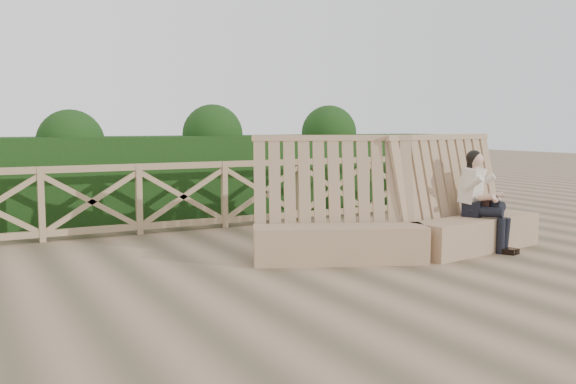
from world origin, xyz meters
name	(u,v)px	position (x,y,z in m)	size (l,w,h in m)	color
ground	(286,275)	(0.00, 0.00, 0.00)	(60.00, 60.00, 0.00)	brown
bench	(408,225)	(1.94, 0.24, 0.40)	(4.19, 1.55, 1.59)	#967756
woman	(480,196)	(3.03, 0.07, 0.74)	(0.53, 0.84, 1.36)	black
guardrail	(183,196)	(0.00, 3.50, 0.55)	(10.10, 0.09, 1.10)	#917354
hedge	(160,179)	(0.00, 4.70, 0.75)	(12.00, 1.20, 1.50)	black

